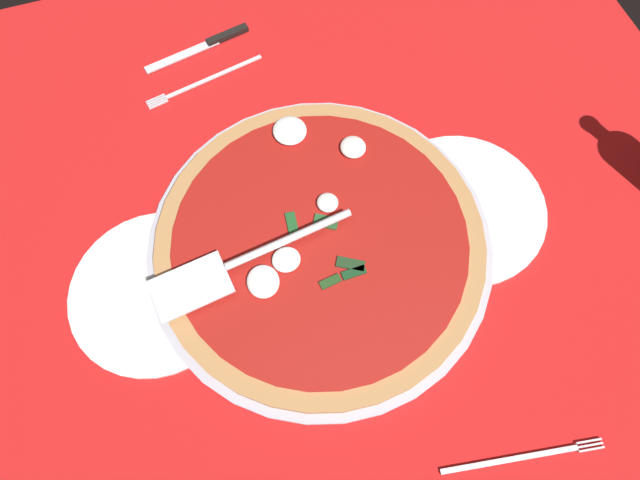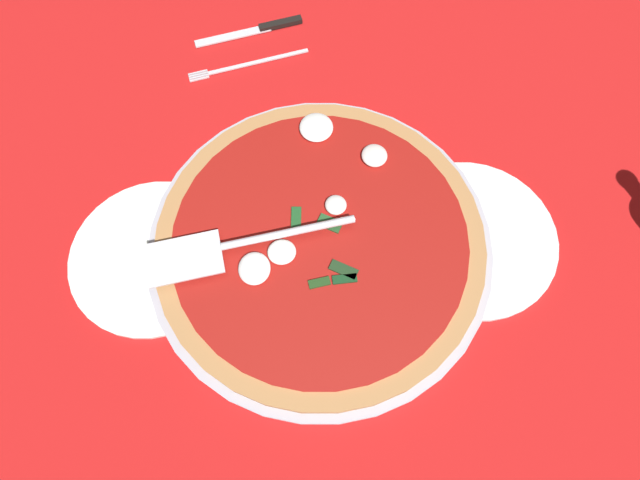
# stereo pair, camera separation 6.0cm
# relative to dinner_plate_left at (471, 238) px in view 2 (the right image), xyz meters

# --- Properties ---
(ground_plane) EXTENTS (1.16, 1.16, 0.01)m
(ground_plane) POSITION_rel_dinner_plate_left_xyz_m (0.18, 0.01, -0.01)
(ground_plane) COLOR red
(pizza_pan) EXTENTS (0.45, 0.45, 0.01)m
(pizza_pan) POSITION_rel_dinner_plate_left_xyz_m (0.20, -0.01, 0.00)
(pizza_pan) COLOR #B1B0BE
(pizza_pan) RESTS_ON ground_plane
(dinner_plate_left) EXTENTS (0.23, 0.23, 0.01)m
(dinner_plate_left) POSITION_rel_dinner_plate_left_xyz_m (0.00, 0.00, 0.00)
(dinner_plate_left) COLOR white
(dinner_plate_left) RESTS_ON ground_plane
(dinner_plate_right) EXTENTS (0.22, 0.22, 0.01)m
(dinner_plate_right) POSITION_rel_dinner_plate_left_xyz_m (0.42, -0.01, 0.00)
(dinner_plate_right) COLOR white
(dinner_plate_right) RESTS_ON ground_plane
(pizza) EXTENTS (0.43, 0.43, 0.03)m
(pizza) POSITION_rel_dinner_plate_left_xyz_m (0.20, -0.01, 0.02)
(pizza) COLOR #B57D49
(pizza) RESTS_ON pizza_pan
(pizza_server) EXTENTS (0.27, 0.07, 0.01)m
(pizza_server) POSITION_rel_dinner_plate_left_xyz_m (0.30, -0.01, 0.04)
(pizza_server) COLOR silver
(pizza_server) RESTS_ON pizza
(place_setting_near) EXTENTS (0.21, 0.17, 0.01)m
(place_setting_near) POSITION_rel_dinner_plate_left_xyz_m (0.27, -0.36, -0.00)
(place_setting_near) COLOR white
(place_setting_near) RESTS_ON ground_plane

